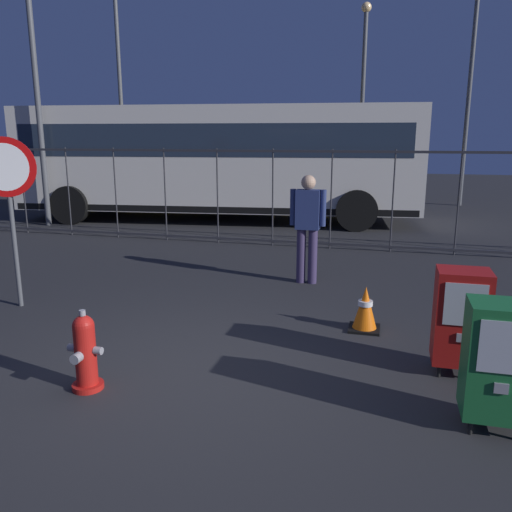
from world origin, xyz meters
The scene contains 14 objects.
ground_plane centered at (0.00, 0.00, 0.00)m, with size 60.00×60.00×0.00m, color #262628.
fire_hydrant centered at (-0.81, -0.57, 0.35)m, with size 0.33×0.32×0.75m.
newspaper_box_primary centered at (2.45, 0.61, 0.57)m, with size 0.48×0.42×1.02m.
newspaper_box_secondary centered at (2.60, -0.35, 0.57)m, with size 0.48×0.42×1.02m.
stop_sign centered at (-3.00, 1.27, 1.60)m, with size 0.71×0.31×2.23m.
pedestrian centered at (0.55, 3.38, 0.95)m, with size 0.55×0.22×1.67m.
traffic_cone centered at (1.53, 1.55, 0.26)m, with size 0.36×0.36×0.53m.
fence_barrier centered at (0.00, 6.02, 1.02)m, with size 18.03×0.04×2.00m.
bus_near centered at (-2.81, 9.02, 1.71)m, with size 10.71×3.70×3.00m.
bus_far centered at (-6.70, 13.29, 1.71)m, with size 10.73×3.77×3.00m.
street_light_near_left centered at (0.69, 13.63, 3.75)m, with size 0.32×0.32×6.40m.
street_light_near_right centered at (4.01, 14.02, 4.59)m, with size 0.32×0.32×8.02m.
street_light_far_left centered at (-6.80, 7.09, 4.21)m, with size 0.32×0.32×7.29m.
street_light_far_right centered at (-7.51, 12.52, 4.14)m, with size 0.32×0.32×7.15m.
Camera 1 is at (1.73, -4.31, 2.21)m, focal length 36.07 mm.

